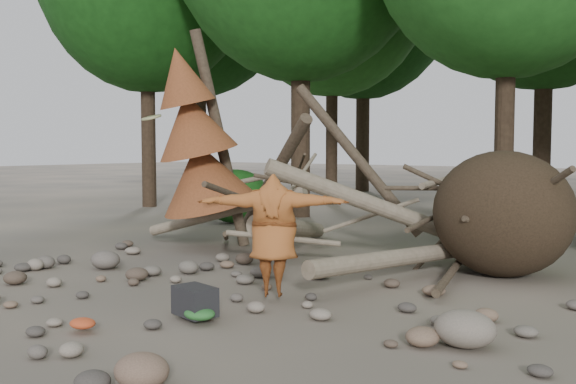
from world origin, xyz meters
The scene contains 12 objects.
ground centered at (0.00, 0.00, 0.00)m, with size 120.00×120.00×0.00m, color #514C44.
deadfall_pile centered at (2.02, 4.24, 0.95)m, with size 8.55×5.24×3.30m.
dead_conifer centered at (-3.12, 3.37, 2.11)m, with size 2.06×2.16×4.35m.
bush_left centered at (-5.50, 7.20, 0.72)m, with size 1.80×1.80×1.44m, color #174C14.
bush_mid centered at (0.80, 7.80, 0.56)m, with size 1.40×1.40×1.12m, color #1F611C.
frisbee_thrower centered at (0.74, 0.85, 0.88)m, with size 3.08×1.46×2.44m.
backpack centered at (0.57, -0.42, 0.17)m, with size 0.51×0.34×0.34m, color black.
cloth_green centered at (0.73, -0.51, 0.07)m, with size 0.39×0.32×0.14m, color #2A6A2C.
cloth_orange centered at (-0.05, -1.52, 0.06)m, with size 0.31×0.25×0.11m, color #C44621.
boulder_front_right centered at (1.71, -2.20, 0.15)m, with size 0.49×0.44×0.30m, color #7C604D.
boulder_mid_right centered at (3.49, 0.49, 0.19)m, with size 0.63×0.57×0.38m, color gray.
boulder_mid_left centered at (-2.91, 0.97, 0.15)m, with size 0.51×0.46×0.31m, color #696058.
Camera 1 is at (5.86, -5.70, 2.03)m, focal length 40.00 mm.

